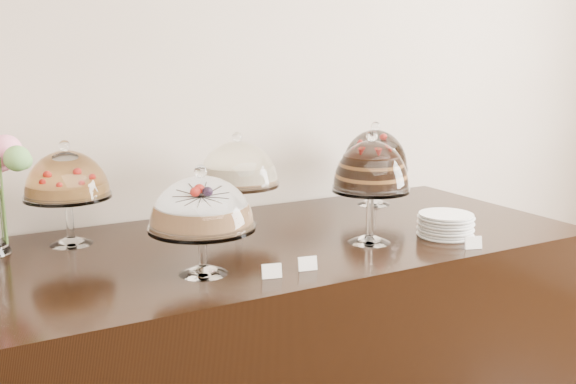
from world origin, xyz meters
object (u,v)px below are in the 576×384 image
cake_stand_dark_choco (375,153)px  plate_stack (446,225)px  display_counter (282,352)px  cake_stand_choco_layer (371,170)px  cake_stand_cheesecake (238,167)px  cake_stand_sugar_sponge (202,208)px  cake_stand_fruit_tart (67,179)px

cake_stand_dark_choco → plate_stack: size_ratio=1.84×
display_counter → cake_stand_dark_choco: cake_stand_dark_choco is taller
cake_stand_choco_layer → cake_stand_cheesecake: 0.55m
cake_stand_choco_layer → plate_stack: cake_stand_choco_layer is taller
cake_stand_sugar_sponge → cake_stand_choco_layer: size_ratio=0.84×
cake_stand_fruit_tart → display_counter: bearing=-22.7°
cake_stand_fruit_tart → plate_stack: bearing=-24.4°
cake_stand_choco_layer → cake_stand_dark_choco: 0.61m
display_counter → cake_stand_dark_choco: size_ratio=5.96×
cake_stand_dark_choco → cake_stand_fruit_tart: cake_stand_dark_choco is taller
cake_stand_sugar_sponge → cake_stand_choco_layer: bearing=3.0°
cake_stand_choco_layer → cake_stand_fruit_tart: 1.05m
plate_stack → display_counter: bearing=153.5°
cake_stand_sugar_sponge → cake_stand_fruit_tart: size_ratio=0.91×
display_counter → cake_stand_dark_choco: (0.62, 0.29, 0.68)m
plate_stack → cake_stand_fruit_tart: bearing=155.6°
cake_stand_fruit_tart → plate_stack: size_ratio=1.83×
display_counter → cake_stand_cheesecake: cake_stand_cheesecake is taller
cake_stand_sugar_sponge → cake_stand_choco_layer: 0.65m
cake_stand_cheesecake → plate_stack: size_ratio=1.81×
cake_stand_sugar_sponge → plate_stack: size_ratio=1.67×
display_counter → cake_stand_sugar_sponge: (-0.39, -0.23, 0.66)m
cake_stand_cheesecake → cake_stand_dark_choco: bearing=2.2°
display_counter → cake_stand_cheesecake: bearing=101.4°
display_counter → cake_stand_fruit_tart: size_ratio=5.98×
cake_stand_sugar_sponge → cake_stand_fruit_tart: (-0.29, 0.52, 0.03)m
cake_stand_cheesecake → plate_stack: 0.81m
cake_stand_sugar_sponge → cake_stand_dark_choco: cake_stand_dark_choco is taller
cake_stand_choco_layer → plate_stack: (0.29, -0.07, -0.22)m
cake_stand_dark_choco → cake_stand_cheesecake: bearing=-177.8°
cake_stand_sugar_sponge → cake_stand_fruit_tart: bearing=119.4°
cake_stand_choco_layer → cake_stand_fruit_tart: bearing=152.6°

